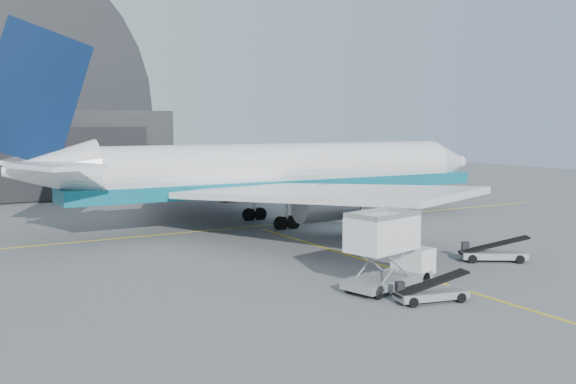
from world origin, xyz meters
TOP-DOWN VIEW (x-y plane):
  - ground at (0.00, 0.00)m, footprint 200.00×200.00m
  - taxi_lines at (0.00, 12.67)m, footprint 80.00×42.12m
  - distant_bldg_a at (38.00, 72.00)m, footprint 14.00×8.00m
  - distant_bldg_b at (55.00, 68.00)m, footprint 8.00×6.00m
  - airliner at (1.99, 20.40)m, footprint 53.83×52.19m
  - catering_truck at (-3.85, -5.76)m, footprint 7.01×4.01m
  - pushback_tug at (6.98, 9.66)m, footprint 4.72×3.13m
  - belt_loader_a at (-3.60, -9.32)m, footprint 4.58×2.27m
  - belt_loader_b at (7.94, -3.34)m, footprint 4.82×3.87m
  - traffic_cone at (2.18, 4.46)m, footprint 0.36×0.36m

SIDE VIEW (x-z plane):
  - ground at x=0.00m, z-range 0.00..0.00m
  - distant_bldg_a at x=38.00m, z-range -2.00..2.00m
  - distant_bldg_b at x=55.00m, z-range -1.40..1.40m
  - taxi_lines at x=0.00m, z-range 0.00..0.02m
  - traffic_cone at x=2.18m, z-range -0.01..0.51m
  - belt_loader_a at x=-3.60m, z-range -0.33..1.38m
  - belt_loader_b at x=7.94m, z-range -0.37..1.54m
  - pushback_tug at x=6.98m, z-range -0.26..1.80m
  - catering_truck at x=-3.85m, z-range 0.03..4.57m
  - airliner at x=1.99m, z-range -4.16..14.73m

